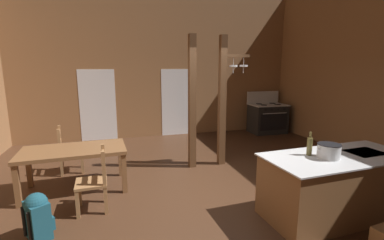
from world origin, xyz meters
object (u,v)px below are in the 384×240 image
Objects in this scene: backpack at (37,215)px; stockpot_on_counter at (329,151)px; dining_table at (74,154)px; bottle_tall_on_counter at (310,146)px; ladderback_chair_by_post at (68,151)px; stove_range at (267,118)px; mixing_bowl_on_counter at (328,150)px; ladderback_chair_near_window at (95,181)px; kitchen_island at (337,185)px.

stockpot_on_counter is (3.74, -0.63, 0.68)m from backpack.
dining_table is at bearing 78.08° from backpack.
dining_table is at bearing 151.19° from bottle_tall_on_counter.
stove_range is at bearing 18.47° from ladderback_chair_by_post.
backpack is 3.98m from mixing_bowl_on_counter.
backpack is (-0.06, -2.27, -0.14)m from ladderback_chair_by_post.
ladderback_chair_by_post is at bearing 109.09° from ladderback_chair_near_window.
bottle_tall_on_counter is at bearing 161.52° from kitchen_island.
bottle_tall_on_counter is at bearing -28.81° from dining_table.
kitchen_island is 6.60× the size of bottle_tall_on_counter.
ladderback_chair_by_post is at bearing 143.97° from kitchen_island.
bottle_tall_on_counter is at bearing -178.69° from mixing_bowl_on_counter.
stockpot_on_counter is (-0.25, -0.05, 0.55)m from kitchen_island.
ladderback_chair_by_post is at bearing 141.74° from stockpot_on_counter.
ladderback_chair_by_post is 4.92× the size of mixing_bowl_on_counter.
backpack is 1.79× the size of bottle_tall_on_counter.
kitchen_island is at bearing -27.75° from dining_table.
stockpot_on_counter is (3.45, -1.99, 0.34)m from dining_table.
mixing_bowl_on_counter is (3.62, -1.80, 0.28)m from dining_table.
mixing_bowl_on_counter is (3.85, -2.71, 0.48)m from ladderback_chair_by_post.
backpack is at bearing -101.92° from dining_table.
dining_table reaches higher than backpack.
backpack is (-5.79, -4.18, -0.17)m from stove_range.
dining_table is at bearing 114.24° from ladderback_chair_near_window.
stockpot_on_counter is at bearing -131.88° from mixing_bowl_on_counter.
bottle_tall_on_counter reaches higher than stockpot_on_counter.
mixing_bowl_on_counter is (-1.88, -4.63, 0.45)m from stove_range.
ladderback_chair_near_window is at bearing -65.76° from dining_table.
mixing_bowl_on_counter is 0.58× the size of bottle_tall_on_counter.
stove_range is 0.76× the size of dining_table.
stove_range is at bearing 66.89° from stockpot_on_counter.
kitchen_island is 4.18m from dining_table.
ladderback_chair_by_post is at bearing 144.86° from mixing_bowl_on_counter.
stockpot_on_counter is at bearing -9.64° from backpack.
ladderback_chair_near_window is (0.37, -0.82, -0.20)m from dining_table.
ladderback_chair_near_window is (-3.33, 1.13, 0.01)m from kitchen_island.
stockpot_on_counter is at bearing -29.99° from dining_table.
backpack is at bearing 171.60° from kitchen_island.
bottle_tall_on_counter is (2.92, -0.99, 0.58)m from ladderback_chair_near_window.
ladderback_chair_by_post reaches higher than kitchen_island.
ladderback_chair_near_window is 1.59× the size of backpack.
ladderback_chair_by_post is at bearing -161.53° from stove_range.
bottle_tall_on_counter is at bearing 131.53° from stockpot_on_counter.
dining_table is 1.83× the size of ladderback_chair_near_window.
ladderback_chair_by_post is at bearing 142.30° from bottle_tall_on_counter.
stockpot_on_counter is 1.94× the size of mixing_bowl_on_counter.
bottle_tall_on_counter reaches higher than mixing_bowl_on_counter.
ladderback_chair_near_window is (-5.14, -3.64, -0.03)m from stove_range.
dining_table is 3.77m from bottle_tall_on_counter.
backpack is 3.09× the size of mixing_bowl_on_counter.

